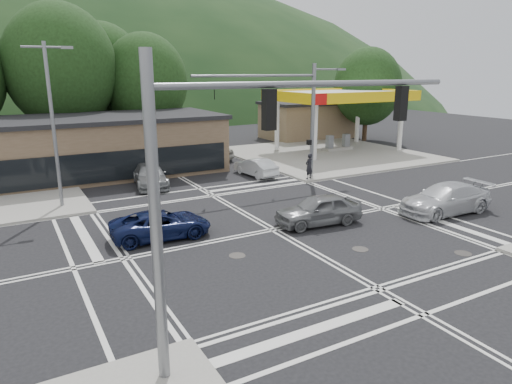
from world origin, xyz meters
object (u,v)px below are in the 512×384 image
car_blue_west (161,224)px  car_northbound (150,175)px  car_queue_b (217,150)px  car_grey_center (318,210)px  car_silver_east (445,199)px  car_queue_a (256,167)px  pedestrian (309,166)px

car_blue_west → car_northbound: 10.18m
car_blue_west → car_northbound: size_ratio=0.93×
car_blue_west → car_queue_b: size_ratio=1.00×
car_grey_center → car_queue_b: (2.94, 18.72, 0.03)m
car_grey_center → car_northbound: (-5.07, 11.90, -0.04)m
car_silver_east → car_northbound: car_silver_east is taller
car_grey_center → car_queue_a: bearing=173.1°
car_queue_b → car_northbound: bearing=46.1°
car_queue_a → car_queue_b: (0.34, 7.62, 0.13)m
car_grey_center → pedestrian: pedestrian is taller
car_grey_center → car_northbound: 12.93m
car_blue_west → car_queue_a: bearing=-44.2°
car_blue_west → car_northbound: car_northbound is taller
car_silver_east → car_queue_b: size_ratio=1.19×
car_blue_west → car_grey_center: car_grey_center is taller
car_blue_west → car_queue_a: (10.12, 9.09, 0.02)m
pedestrian → car_queue_a: bearing=-68.0°
car_blue_west → car_northbound: (2.44, 9.89, 0.08)m
car_blue_west → pedestrian: pedestrian is taller
car_queue_a → pedestrian: pedestrian is taller
car_silver_east → car_queue_b: bearing=-165.6°
car_blue_west → car_silver_east: (14.66, -3.86, 0.16)m
car_queue_a → car_grey_center: bearing=71.7°
car_grey_center → car_northbound: size_ratio=0.90×
car_queue_b → car_blue_west: bearing=63.7°
car_queue_a → car_blue_west: bearing=36.8°
car_blue_west → car_grey_center: bearing=-101.1°
car_queue_a → car_northbound: bearing=-11.1°
car_silver_east → car_northbound: size_ratio=1.11×
pedestrian → car_queue_b: bearing=-94.4°
car_blue_west → car_grey_center: size_ratio=1.03×
car_silver_east → car_northbound: bearing=-135.5°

